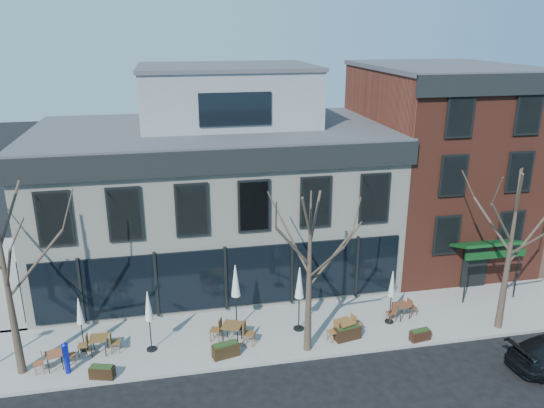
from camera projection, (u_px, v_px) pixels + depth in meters
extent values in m
plane|color=black|center=(226.00, 313.00, 25.61)|extent=(120.00, 120.00, 0.00)
cube|color=gray|center=(303.00, 328.00, 24.20)|extent=(33.50, 4.70, 0.15)
cube|color=gray|center=(10.00, 278.00, 29.07)|extent=(4.50, 12.00, 0.15)
cube|color=beige|center=(214.00, 203.00, 28.99)|extent=(18.00, 10.00, 8.00)
cube|color=#47474C|center=(211.00, 129.00, 27.70)|extent=(18.30, 10.30, 0.30)
cube|color=black|center=(222.00, 162.00, 23.10)|extent=(18.30, 0.25, 1.10)
cube|color=black|center=(27.00, 146.00, 26.16)|extent=(0.25, 10.30, 1.10)
cube|color=black|center=(226.00, 278.00, 24.95)|extent=(17.20, 0.12, 3.00)
cube|color=black|center=(40.00, 259.00, 27.04)|extent=(0.12, 7.50, 3.00)
cube|color=gray|center=(227.00, 97.00, 28.32)|extent=(9.00, 6.50, 3.00)
cube|color=maroon|center=(435.00, 165.00, 30.94)|extent=(8.00, 10.00, 11.00)
cube|color=#47474C|center=(445.00, 67.00, 29.17)|extent=(8.20, 10.20, 0.25)
cube|color=black|center=(500.00, 85.00, 24.56)|extent=(8.20, 0.25, 1.00)
cube|color=#0D3914|center=(487.00, 244.00, 26.33)|extent=(3.20, 1.66, 0.67)
cube|color=black|center=(474.00, 267.00, 27.59)|extent=(1.40, 0.10, 2.50)
cone|color=#382B21|center=(7.00, 282.00, 19.75)|extent=(0.34, 0.34, 7.92)
cylinder|color=#382B21|center=(36.00, 264.00, 19.94)|extent=(2.23, 0.50, 2.48)
cylinder|color=#382B21|center=(9.00, 269.00, 18.63)|extent=(1.03, 2.04, 2.28)
cone|color=#382B21|center=(309.00, 274.00, 21.38)|extent=(0.34, 0.34, 7.04)
cylinder|color=#382B21|center=(331.00, 259.00, 21.55)|extent=(2.00, 0.46, 2.21)
cylinder|color=#382B21|center=(295.00, 246.00, 21.81)|extent=(0.93, 1.84, 1.91)
cylinder|color=#382B21|center=(293.00, 247.00, 20.55)|extent=(1.61, 0.68, 1.97)
cylinder|color=#382B21|center=(326.00, 263.00, 20.39)|extent=(0.93, 1.83, 2.03)
cone|color=#382B21|center=(510.00, 251.00, 22.99)|extent=(0.34, 0.34, 7.48)
cylinder|color=#382B21|center=(530.00, 237.00, 23.17)|extent=(2.12, 0.48, 2.35)
cylinder|color=#382B21|center=(491.00, 224.00, 23.45)|extent=(0.98, 1.94, 2.03)
cylinder|color=#382B21|center=(502.00, 223.00, 22.11)|extent=(1.71, 0.71, 2.09)
cylinder|color=#382B21|center=(535.00, 239.00, 21.94)|extent=(0.98, 1.94, 2.16)
cylinder|color=#0B1697|center=(67.00, 365.00, 20.84)|extent=(0.21, 0.21, 0.75)
cube|color=#0B1697|center=(65.00, 351.00, 20.64)|extent=(0.27, 0.24, 0.53)
cone|color=#0B1697|center=(64.00, 343.00, 20.54)|extent=(0.28, 0.28, 0.13)
cube|color=brown|center=(54.00, 354.00, 21.02)|extent=(0.80, 0.80, 0.04)
cylinder|color=black|center=(49.00, 366.00, 20.80)|extent=(0.04, 0.04, 0.66)
cylinder|color=black|center=(63.00, 363.00, 21.03)|extent=(0.04, 0.04, 0.66)
cylinder|color=black|center=(47.00, 359.00, 21.23)|extent=(0.04, 0.04, 0.66)
cylinder|color=black|center=(61.00, 356.00, 21.46)|extent=(0.04, 0.04, 0.66)
cube|color=brown|center=(98.00, 338.00, 21.98)|extent=(0.73, 0.73, 0.04)
cylinder|color=black|center=(91.00, 350.00, 21.79)|extent=(0.04, 0.04, 0.72)
cylinder|color=black|center=(105.00, 349.00, 21.87)|extent=(0.04, 0.04, 0.72)
cylinder|color=black|center=(93.00, 343.00, 22.31)|extent=(0.04, 0.04, 0.72)
cylinder|color=black|center=(107.00, 341.00, 22.40)|extent=(0.04, 0.04, 0.72)
cube|color=brown|center=(232.00, 325.00, 22.71)|extent=(1.06, 1.06, 0.05)
cylinder|color=black|center=(223.00, 337.00, 22.61)|extent=(0.05, 0.05, 0.83)
cylinder|color=black|center=(238.00, 339.00, 22.49)|extent=(0.05, 0.05, 0.83)
cylinder|color=black|center=(227.00, 329.00, 23.21)|extent=(0.05, 0.05, 0.83)
cylinder|color=black|center=(241.00, 331.00, 23.09)|extent=(0.05, 0.05, 0.83)
cube|color=brown|center=(345.00, 322.00, 23.17)|extent=(0.89, 0.89, 0.04)
cylinder|color=black|center=(343.00, 334.00, 22.92)|extent=(0.04, 0.04, 0.73)
cylinder|color=black|center=(354.00, 331.00, 23.19)|extent=(0.04, 0.04, 0.73)
cylinder|color=black|center=(336.00, 328.00, 23.39)|extent=(0.04, 0.04, 0.73)
cylinder|color=black|center=(346.00, 325.00, 23.65)|extent=(0.04, 0.04, 0.73)
cube|color=brown|center=(402.00, 305.00, 24.68)|extent=(0.79, 0.79, 0.04)
cylinder|color=black|center=(401.00, 315.00, 24.46)|extent=(0.04, 0.04, 0.68)
cylinder|color=black|center=(410.00, 313.00, 24.67)|extent=(0.04, 0.04, 0.68)
cylinder|color=black|center=(394.00, 310.00, 24.91)|extent=(0.04, 0.04, 0.68)
cylinder|color=black|center=(403.00, 308.00, 25.12)|extent=(0.04, 0.04, 0.68)
cylinder|color=black|center=(84.00, 349.00, 22.46)|extent=(0.39, 0.39, 0.05)
cylinder|color=black|center=(82.00, 329.00, 22.16)|extent=(0.04, 0.04, 1.94)
cone|color=silver|center=(79.00, 311.00, 21.88)|extent=(0.32, 0.32, 1.15)
cylinder|color=black|center=(152.00, 349.00, 22.44)|extent=(0.44, 0.44, 0.06)
cylinder|color=black|center=(150.00, 327.00, 22.10)|extent=(0.05, 0.05, 2.20)
cone|color=silver|center=(148.00, 306.00, 21.78)|extent=(0.36, 0.36, 1.30)
cylinder|color=black|center=(237.00, 328.00, 24.03)|extent=(0.50, 0.50, 0.07)
cylinder|color=black|center=(236.00, 304.00, 23.64)|extent=(0.06, 0.06, 2.52)
cone|color=silver|center=(235.00, 281.00, 23.28)|extent=(0.41, 0.41, 1.49)
cylinder|color=black|center=(299.00, 328.00, 23.97)|extent=(0.49, 0.49, 0.07)
cylinder|color=black|center=(299.00, 305.00, 23.59)|extent=(0.06, 0.06, 2.46)
cone|color=silver|center=(299.00, 282.00, 23.23)|extent=(0.40, 0.40, 1.45)
cylinder|color=black|center=(389.00, 322.00, 24.53)|extent=(0.42, 0.42, 0.06)
cylinder|color=black|center=(391.00, 302.00, 24.21)|extent=(0.05, 0.05, 2.08)
cone|color=beige|center=(392.00, 284.00, 23.91)|extent=(0.34, 0.34, 1.23)
cube|color=black|center=(102.00, 372.00, 20.59)|extent=(1.02, 0.63, 0.48)
cube|color=#1E3314|center=(102.00, 367.00, 20.51)|extent=(0.91, 0.53, 0.08)
cube|color=black|center=(226.00, 350.00, 21.92)|extent=(1.17, 0.69, 0.55)
cube|color=#1E3314|center=(225.00, 344.00, 21.82)|extent=(1.05, 0.57, 0.09)
cube|color=black|center=(347.00, 333.00, 23.14)|extent=(1.21, 0.67, 0.57)
cube|color=#1E3314|center=(348.00, 327.00, 23.04)|extent=(1.08, 0.56, 0.09)
cube|color=#321B10|center=(420.00, 335.00, 23.08)|extent=(0.95, 0.49, 0.45)
cube|color=#1E3314|center=(421.00, 330.00, 23.00)|extent=(0.85, 0.41, 0.07)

